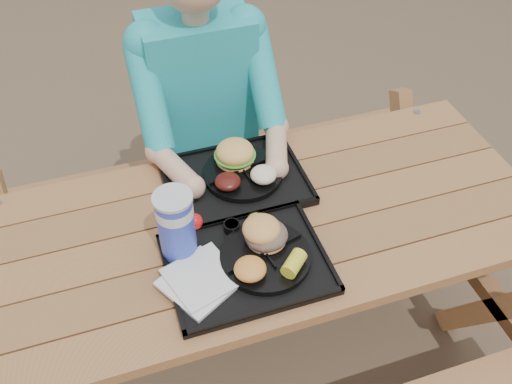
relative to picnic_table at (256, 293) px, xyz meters
name	(u,v)px	position (x,y,z in m)	size (l,w,h in m)	color
ground	(256,348)	(0.00, 0.00, -0.38)	(60.00, 60.00, 0.00)	#999999
picnic_table	(256,293)	(0.00, 0.00, 0.00)	(1.80, 1.49, 0.75)	#999999
tray_near	(247,265)	(-0.08, -0.15, 0.39)	(0.45, 0.35, 0.02)	black
tray_far	(235,182)	(-0.01, 0.18, 0.39)	(0.45, 0.35, 0.02)	black
plate_near	(265,257)	(-0.02, -0.16, 0.41)	(0.26, 0.26, 0.02)	black
plate_far	(243,173)	(0.02, 0.19, 0.41)	(0.26, 0.26, 0.02)	black
napkin_stack	(199,281)	(-0.22, -0.18, 0.41)	(0.18, 0.18, 0.02)	silver
soda_cup	(176,226)	(-0.25, -0.05, 0.50)	(0.10, 0.10, 0.21)	#1931BE
condiment_bbq	(232,227)	(-0.08, -0.03, 0.41)	(0.05, 0.05, 0.03)	black
condiment_mustard	(256,222)	(-0.01, -0.03, 0.41)	(0.06, 0.06, 0.03)	#FFF61C
sandwich	(266,227)	(-0.01, -0.11, 0.48)	(0.12, 0.12, 0.12)	#EB9F52
mac_cheese	(250,269)	(-0.09, -0.21, 0.44)	(0.09, 0.09, 0.04)	#EF9C3F
corn_cob	(294,263)	(0.03, -0.23, 0.44)	(0.08, 0.08, 0.05)	yellow
cutlery_far	(183,187)	(-0.18, 0.20, 0.40)	(0.03, 0.16, 0.01)	black
burger	(235,148)	(0.01, 0.25, 0.47)	(0.13, 0.13, 0.11)	#ECB253
baked_beans	(228,181)	(-0.05, 0.14, 0.43)	(0.08, 0.08, 0.04)	#4A130E
potato_salad	(263,175)	(0.07, 0.13, 0.44)	(0.08, 0.08, 0.05)	#F0E6CB
diner	(205,136)	(-0.01, 0.59, 0.27)	(0.48, 0.84, 1.28)	teal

